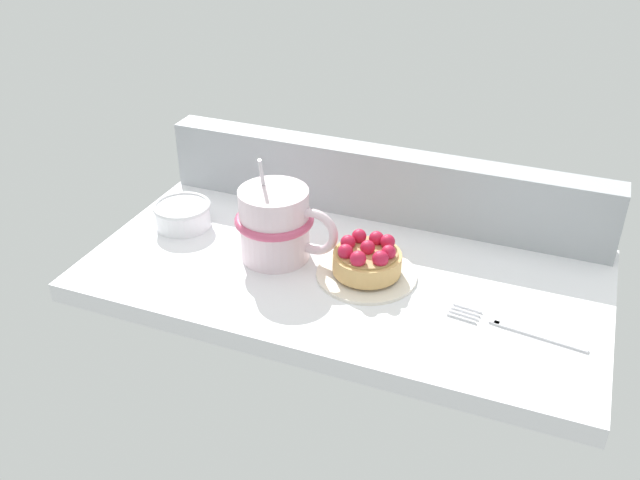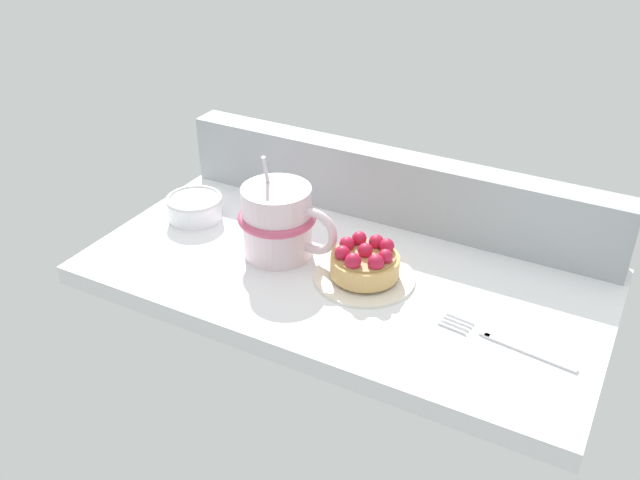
% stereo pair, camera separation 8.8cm
% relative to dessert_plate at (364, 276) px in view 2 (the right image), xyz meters
% --- Properties ---
extents(ground_plane, '(0.66, 0.35, 0.03)m').
position_rel_dessert_plate_xyz_m(ground_plane, '(-0.03, 0.01, -0.02)').
color(ground_plane, white).
extents(window_rail_back, '(0.64, 0.05, 0.10)m').
position_rel_dessert_plate_xyz_m(window_rail_back, '(-0.03, 0.16, 0.05)').
color(window_rail_back, '#9EA3A8').
rests_on(window_rail_back, ground_plane).
extents(dessert_plate, '(0.13, 0.13, 0.01)m').
position_rel_dessert_plate_xyz_m(dessert_plate, '(0.00, 0.00, 0.00)').
color(dessert_plate, silver).
rests_on(dessert_plate, ground_plane).
extents(raspberry_tart, '(0.09, 0.09, 0.04)m').
position_rel_dessert_plate_xyz_m(raspberry_tart, '(0.00, -0.00, 0.02)').
color(raspberry_tart, tan).
rests_on(raspberry_tart, dessert_plate).
extents(coffee_mug, '(0.14, 0.10, 0.14)m').
position_rel_dessert_plate_xyz_m(coffee_mug, '(-0.12, 0.00, 0.05)').
color(coffee_mug, silver).
rests_on(coffee_mug, ground_plane).
extents(dessert_fork, '(0.16, 0.04, 0.01)m').
position_rel_dessert_plate_xyz_m(dessert_fork, '(0.19, -0.04, -0.00)').
color(dessert_fork, silver).
rests_on(dessert_fork, ground_plane).
extents(sugar_bowl, '(0.08, 0.08, 0.03)m').
position_rel_dessert_plate_xyz_m(sugar_bowl, '(-0.28, 0.03, 0.01)').
color(sugar_bowl, white).
rests_on(sugar_bowl, ground_plane).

